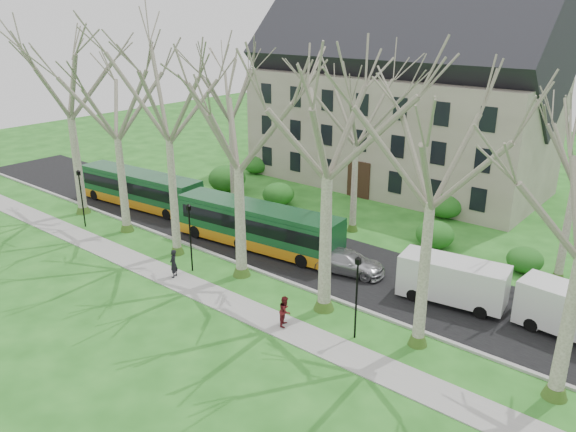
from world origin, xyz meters
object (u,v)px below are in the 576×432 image
at_px(sedan, 347,262).
at_px(bus_lead, 140,189).
at_px(pedestrian_a, 174,264).
at_px(van_a, 452,282).
at_px(pedestrian_b, 285,311).
at_px(bus_follow, 258,226).

bearing_deg(sedan, bus_lead, 78.90).
xyz_separation_m(bus_lead, pedestrian_a, (12.38, -6.85, -0.59)).
distance_m(van_a, pedestrian_a, 16.21).
relative_size(bus_lead, pedestrian_b, 7.27).
distance_m(bus_follow, van_a, 13.52).
bearing_deg(bus_follow, sedan, -1.43).
height_order(van_a, pedestrian_b, van_a).
distance_m(bus_lead, pedestrian_a, 14.16).
bearing_deg(bus_lead, pedestrian_b, -23.43).
bearing_deg(van_a, sedan, 175.45).
height_order(bus_lead, van_a, bus_lead).
bearing_deg(pedestrian_b, van_a, -60.86).
height_order(bus_lead, pedestrian_b, bus_lead).
distance_m(bus_lead, van_a, 26.67).
height_order(bus_lead, bus_follow, bus_follow).
relative_size(bus_lead, sedan, 2.50).
xyz_separation_m(van_a, pedestrian_a, (-14.28, -7.67, -0.36)).
bearing_deg(sedan, bus_follow, 82.36).
relative_size(bus_follow, sedan, 2.58).
relative_size(van_a, pedestrian_a, 3.23).
height_order(bus_follow, sedan, bus_follow).
relative_size(van_a, pedestrian_b, 3.51).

